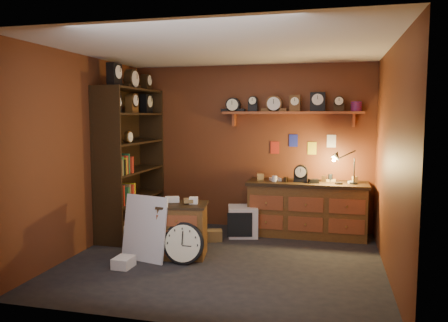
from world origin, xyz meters
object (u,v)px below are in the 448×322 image
workbench (307,206)px  big_round_clock (183,243)px  low_cabinet (183,228)px  shelving_unit (129,155)px

workbench → big_round_clock: workbench is taller
workbench → low_cabinet: 2.11m
big_round_clock → workbench: bearing=49.7°
low_cabinet → big_round_clock: 0.32m
low_cabinet → workbench: bearing=33.9°
low_cabinet → big_round_clock: (0.10, -0.27, -0.13)m
low_cabinet → shelving_unit: bearing=133.4°
workbench → low_cabinet: (-1.54, -1.44, -0.08)m
shelving_unit → low_cabinet: bearing=-37.6°
big_round_clock → low_cabinet: bearing=109.8°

